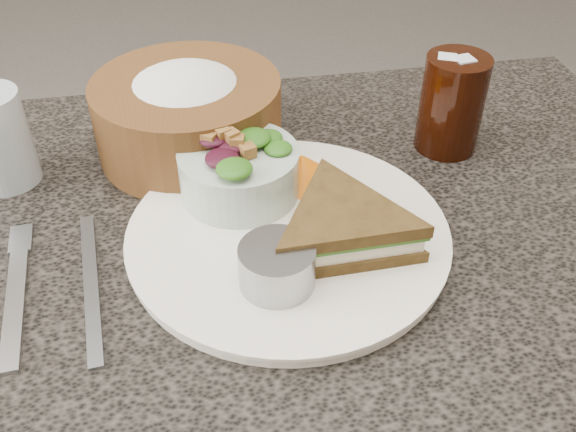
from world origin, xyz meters
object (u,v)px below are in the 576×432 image
at_px(dinner_plate, 288,235).
at_px(cola_glass, 453,99).
at_px(bread_basket, 187,104).
at_px(salad_bowl, 239,165).
at_px(dressing_ramekin, 277,267).
at_px(sandwich, 343,227).

height_order(dinner_plate, cola_glass, cola_glass).
relative_size(dinner_plate, bread_basket, 1.47).
bearing_deg(cola_glass, salad_bowl, -164.99).
height_order(dinner_plate, bread_basket, bread_basket).
bearing_deg(salad_bowl, dressing_ramekin, -82.88).
xyz_separation_m(sandwich, bread_basket, (-0.13, 0.20, 0.02)).
height_order(dinner_plate, salad_bowl, salad_bowl).
xyz_separation_m(dinner_plate, sandwich, (0.05, -0.03, 0.03)).
bearing_deg(dinner_plate, dressing_ramekin, -107.39).
distance_m(dinner_plate, dressing_ramekin, 0.08).
distance_m(sandwich, dressing_ramekin, 0.08).
xyz_separation_m(sandwich, dressing_ramekin, (-0.07, -0.04, -0.00)).
height_order(sandwich, bread_basket, bread_basket).
distance_m(salad_bowl, cola_glass, 0.25).
bearing_deg(bread_basket, salad_bowl, -67.89).
distance_m(sandwich, salad_bowl, 0.13).
bearing_deg(sandwich, bread_basket, 120.05).
distance_m(sandwich, cola_glass, 0.23).
xyz_separation_m(dinner_plate, bread_basket, (-0.08, 0.17, 0.05)).
distance_m(sandwich, bread_basket, 0.24).
xyz_separation_m(salad_bowl, bread_basket, (-0.04, 0.11, 0.01)).
bearing_deg(sandwich, dinner_plate, 145.09).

